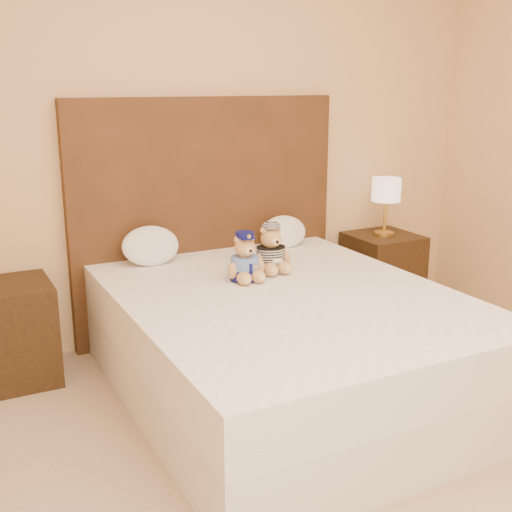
{
  "coord_description": "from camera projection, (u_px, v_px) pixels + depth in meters",
  "views": [
    {
      "loc": [
        -1.55,
        -1.48,
        1.59
      ],
      "look_at": [
        -0.04,
        1.45,
        0.69
      ],
      "focal_mm": 45.0,
      "sensor_mm": 36.0,
      "label": 1
    }
  ],
  "objects": [
    {
      "name": "headboard",
      "position": [
        207.0,
        218.0,
        4.07
      ],
      "size": [
        1.75,
        0.08,
        1.5
      ],
      "primitive_type": "cube",
      "color": "#4F2B17",
      "rests_on": "ground"
    },
    {
      "name": "nightstand_left",
      "position": [
        11.0,
        333.0,
        3.46
      ],
      "size": [
        0.45,
        0.45,
        0.55
      ],
      "primitive_type": "cube",
      "color": "#332210",
      "rests_on": "ground"
    },
    {
      "name": "pillow_left",
      "position": [
        150.0,
        244.0,
        3.74
      ],
      "size": [
        0.34,
        0.22,
        0.24
      ],
      "primitive_type": "ellipsoid",
      "color": "white",
      "rests_on": "bed"
    },
    {
      "name": "teddy_prisoner",
      "position": [
        271.0,
        249.0,
        3.58
      ],
      "size": [
        0.24,
        0.23,
        0.27
      ],
      "primitive_type": null,
      "rotation": [
        0.0,
        0.0,
        0.01
      ],
      "color": "#AF7744",
      "rests_on": "bed"
    },
    {
      "name": "pillow_right",
      "position": [
        284.0,
        230.0,
        4.14
      ],
      "size": [
        0.31,
        0.2,
        0.22
      ],
      "primitive_type": "ellipsoid",
      "color": "white",
      "rests_on": "bed"
    },
    {
      "name": "room_walls",
      "position": [
        394.0,
        17.0,
        2.29
      ],
      "size": [
        4.04,
        4.52,
        2.72
      ],
      "color": "tan",
      "rests_on": "ground"
    },
    {
      "name": "teddy_police",
      "position": [
        245.0,
        257.0,
        3.43
      ],
      "size": [
        0.23,
        0.22,
        0.26
      ],
      "primitive_type": null,
      "rotation": [
        0.0,
        0.0,
        0.0
      ],
      "color": "#AF7744",
      "rests_on": "bed"
    },
    {
      "name": "bed",
      "position": [
        285.0,
        343.0,
        3.32
      ],
      "size": [
        1.6,
        2.0,
        0.55
      ],
      "color": "white",
      "rests_on": "ground"
    },
    {
      "name": "lamp",
      "position": [
        386.0,
        193.0,
        4.41
      ],
      "size": [
        0.2,
        0.2,
        0.4
      ],
      "color": "gold",
      "rests_on": "nightstand_right"
    },
    {
      "name": "nightstand_right",
      "position": [
        382.0,
        272.0,
        4.56
      ],
      "size": [
        0.45,
        0.45,
        0.55
      ],
      "primitive_type": "cube",
      "color": "#332210",
      "rests_on": "ground"
    }
  ]
}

